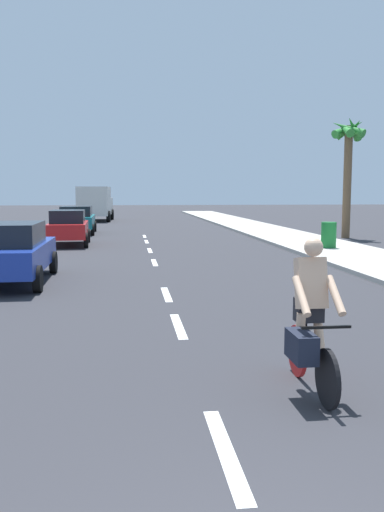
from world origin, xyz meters
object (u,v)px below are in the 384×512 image
object	(u,v)px
delivery_truck	(95,203)
trash_bin_far	(329,235)
cyclist	(309,323)
parked_car_red	(68,227)
parked_car_teal	(77,219)
parked_car_blue	(8,251)
palm_tree_far	(348,146)

from	to	relation	value
delivery_truck	trash_bin_far	distance (m)	26.84
cyclist	parked_car_red	size ratio (longest dim) A/B	0.46
parked_car_teal	delivery_truck	distance (m)	14.00
parked_car_blue	delivery_truck	bearing A→B (deg)	88.31
parked_car_red	delivery_truck	bearing A→B (deg)	87.90
trash_bin_far	parked_car_red	bearing A→B (deg)	160.60
palm_tree_far	cyclist	bearing A→B (deg)	-113.59
parked_car_blue	parked_car_red	world-z (taller)	same
parked_car_red	trash_bin_far	xyz separation A→B (m)	(10.60, -3.73, -0.18)
parked_car_red	delivery_truck	xyz separation A→B (m)	(-0.04, 20.90, 0.67)
delivery_truck	palm_tree_far	bearing A→B (deg)	-50.92
trash_bin_far	delivery_truck	bearing A→B (deg)	113.34
parked_car_red	trash_bin_far	size ratio (longest dim) A/B	3.82
palm_tree_far	trash_bin_far	xyz separation A→B (m)	(-3.21, -6.02, -4.01)
parked_car_red	parked_car_teal	distance (m)	6.93
parked_car_teal	palm_tree_far	distance (m)	15.30
parked_car_blue	parked_car_teal	distance (m)	17.03
cyclist	parked_car_red	distance (m)	19.10
palm_tree_far	parked_car_blue	bearing A→B (deg)	-139.01
parked_car_red	delivery_truck	distance (m)	20.91
cyclist	delivery_truck	size ratio (longest dim) A/B	0.29
parked_car_blue	parked_car_red	xyz separation A→B (m)	(0.45, 10.10, -0.01)
delivery_truck	palm_tree_far	xyz separation A→B (m)	(13.84, -18.62, 3.16)
parked_car_teal	trash_bin_far	world-z (taller)	parked_car_teal
parked_car_blue	trash_bin_far	world-z (taller)	parked_car_blue
cyclist	parked_car_blue	world-z (taller)	cyclist
cyclist	delivery_truck	world-z (taller)	delivery_truck
parked_car_teal	delivery_truck	bearing A→B (deg)	87.88
parked_car_red	parked_car_teal	xyz separation A→B (m)	(-0.26, 6.92, 0.01)
parked_car_blue	trash_bin_far	size ratio (longest dim) A/B	4.42
delivery_truck	parked_car_blue	bearing A→B (deg)	-88.32
parked_car_blue	parked_car_teal	xyz separation A→B (m)	(0.19, 17.03, -0.00)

